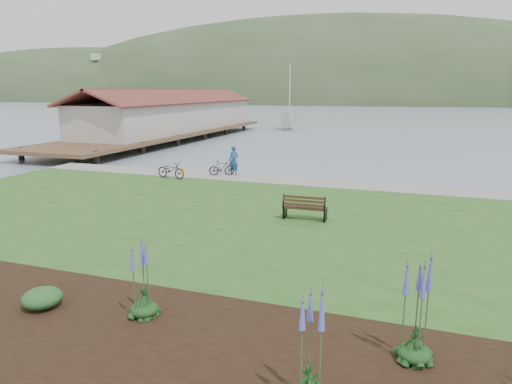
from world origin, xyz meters
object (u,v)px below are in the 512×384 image
person (234,158)px  bicycle_a (171,170)px  sailboat (289,129)px  park_bench (305,207)px

person → bicycle_a: size_ratio=1.08×
bicycle_a → sailboat: size_ratio=0.07×
person → bicycle_a: 3.68m
bicycle_a → sailboat: (-3.52, 38.35, -0.89)m
park_bench → person: person is taller
park_bench → person: size_ratio=0.83×
park_bench → person: (-6.12, 7.83, 0.49)m
park_bench → bicycle_a: size_ratio=0.90×
park_bench → person: 9.95m
person → sailboat: bearing=101.9°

